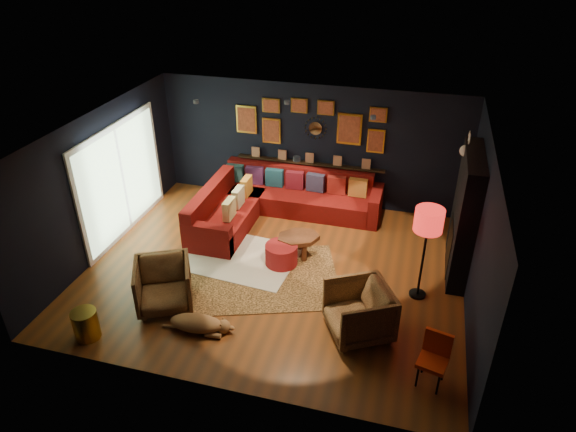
% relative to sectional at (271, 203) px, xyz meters
% --- Properties ---
extents(floor, '(6.50, 6.50, 0.00)m').
position_rel_sectional_xyz_m(floor, '(0.61, -1.81, -0.32)').
color(floor, brown).
rests_on(floor, ground).
extents(room_walls, '(6.50, 6.50, 6.50)m').
position_rel_sectional_xyz_m(room_walls, '(0.61, -1.81, 1.27)').
color(room_walls, black).
rests_on(room_walls, ground).
extents(sectional, '(3.41, 2.69, 0.86)m').
position_rel_sectional_xyz_m(sectional, '(0.00, 0.00, 0.00)').
color(sectional, maroon).
rests_on(sectional, ground).
extents(ledge, '(3.20, 0.12, 0.04)m').
position_rel_sectional_xyz_m(ledge, '(0.61, 0.87, 0.60)').
color(ledge, black).
rests_on(ledge, room_walls).
extents(gallery_wall, '(3.15, 0.04, 1.02)m').
position_rel_sectional_xyz_m(gallery_wall, '(0.60, 0.91, 1.48)').
color(gallery_wall, gold).
rests_on(gallery_wall, room_walls).
extents(sunburst_mirror, '(0.47, 0.16, 0.47)m').
position_rel_sectional_xyz_m(sunburst_mirror, '(0.71, 0.91, 1.38)').
color(sunburst_mirror, silver).
rests_on(sunburst_mirror, room_walls).
extents(fireplace, '(0.31, 1.60, 2.20)m').
position_rel_sectional_xyz_m(fireplace, '(3.71, -0.91, 0.70)').
color(fireplace, black).
rests_on(fireplace, ground).
extents(deer_head, '(0.50, 0.28, 0.45)m').
position_rel_sectional_xyz_m(deer_head, '(3.75, -0.41, 1.73)').
color(deer_head, white).
rests_on(deer_head, fireplace).
extents(sliding_door, '(0.06, 2.80, 2.20)m').
position_rel_sectional_xyz_m(sliding_door, '(-2.60, -1.21, 0.78)').
color(sliding_door, white).
rests_on(sliding_door, ground).
extents(ceiling_spots, '(3.30, 2.50, 0.06)m').
position_rel_sectional_xyz_m(ceiling_spots, '(0.61, -1.01, 2.24)').
color(ceiling_spots, black).
rests_on(ceiling_spots, room_walls).
extents(shag_rug, '(2.21, 1.69, 0.03)m').
position_rel_sectional_xyz_m(shag_rug, '(-0.12, -1.61, -0.31)').
color(shag_rug, white).
rests_on(shag_rug, ground).
extents(leopard_rug, '(3.11, 2.64, 0.02)m').
position_rel_sectional_xyz_m(leopard_rug, '(0.47, -2.11, -0.32)').
color(leopard_rug, tan).
rests_on(leopard_rug, ground).
extents(coffee_table, '(0.98, 0.88, 0.40)m').
position_rel_sectional_xyz_m(coffee_table, '(0.91, -1.26, 0.03)').
color(coffee_table, '#5D2F1B').
rests_on(coffee_table, shag_rug).
extents(pouf, '(0.58, 0.58, 0.38)m').
position_rel_sectional_xyz_m(pouf, '(0.69, -1.61, -0.10)').
color(pouf, maroon).
rests_on(pouf, shag_rug).
extents(armchair_left, '(1.12, 1.09, 0.88)m').
position_rel_sectional_xyz_m(armchair_left, '(-0.80, -3.18, 0.11)').
color(armchair_left, '#BA7C46').
rests_on(armchair_left, ground).
extents(armchair_right, '(1.14, 1.16, 0.90)m').
position_rel_sectional_xyz_m(armchair_right, '(2.28, -3.01, 0.13)').
color(armchair_right, '#BA7C46').
rests_on(armchair_right, ground).
extents(gold_stool, '(0.37, 0.37, 0.47)m').
position_rel_sectional_xyz_m(gold_stool, '(-1.59, -4.16, -0.09)').
color(gold_stool, gold).
rests_on(gold_stool, ground).
extents(orange_chair, '(0.45, 0.45, 0.78)m').
position_rel_sectional_xyz_m(orange_chair, '(3.38, -3.67, 0.14)').
color(orange_chair, black).
rests_on(orange_chair, ground).
extents(floor_lamp, '(0.45, 0.45, 1.64)m').
position_rel_sectional_xyz_m(floor_lamp, '(3.11, -1.86, 1.05)').
color(floor_lamp, black).
rests_on(floor_lamp, ground).
extents(dog, '(1.16, 0.65, 0.35)m').
position_rel_sectional_xyz_m(dog, '(-0.07, -3.61, -0.13)').
color(dog, '#A56C45').
rests_on(dog, leopard_rug).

